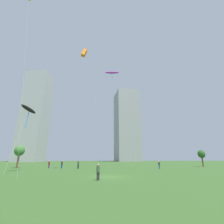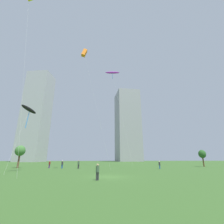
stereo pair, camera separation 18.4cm
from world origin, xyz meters
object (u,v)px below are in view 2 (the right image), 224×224
(person_standing_2, at_px, (62,164))
(park_tree_0, at_px, (202,154))
(person_standing_0, at_px, (98,171))
(kite_flying_0, at_px, (29,110))
(distant_highrise_1, at_px, (127,125))
(kite_flying_3, at_px, (29,0))
(kite_flying_2, at_px, (112,73))
(kite_flying_1, at_px, (84,53))
(distant_highrise_0, at_px, (36,115))
(park_tree_1, at_px, (20,151))
(person_standing_4, at_px, (50,164))
(person_standing_1, at_px, (79,164))
(person_standing_3, at_px, (159,164))

(person_standing_2, xyz_separation_m, park_tree_0, (37.37, 3.29, 2.32))
(person_standing_0, xyz_separation_m, kite_flying_0, (-12.73, 11.55, 9.92))
(person_standing_0, distance_m, park_tree_0, 38.65)
(person_standing_2, bearing_deg, distant_highrise_1, 54.89)
(person_standing_2, height_order, kite_flying_0, kite_flying_0)
(person_standing_0, bearing_deg, kite_flying_3, 149.17)
(person_standing_2, bearing_deg, kite_flying_2, 20.16)
(distant_highrise_1, bearing_deg, kite_flying_1, -110.72)
(distant_highrise_0, relative_size, distant_highrise_1, 1.12)
(kite_flying_2, bearing_deg, park_tree_1, -165.13)
(person_standing_0, bearing_deg, person_standing_4, 100.67)
(kite_flying_1, bearing_deg, person_standing_2, 121.17)
(park_tree_0, bearing_deg, distant_highrise_1, 91.80)
(person_standing_1, bearing_deg, person_standing_0, -102.03)
(person_standing_1, height_order, kite_flying_3, kite_flying_3)
(kite_flying_1, bearing_deg, park_tree_1, 148.05)
(kite_flying_0, bearing_deg, person_standing_4, 80.67)
(person_standing_0, height_order, park_tree_1, park_tree_1)
(kite_flying_0, bearing_deg, kite_flying_1, 17.92)
(kite_flying_2, relative_size, park_tree_1, 5.96)
(kite_flying_0, relative_size, distant_highrise_0, 0.17)
(person_standing_3, xyz_separation_m, distant_highrise_1, (13.10, 94.44, 28.65))
(person_standing_4, xyz_separation_m, kite_flying_2, (15.82, 7.40, 29.84))
(person_standing_3, xyz_separation_m, kite_flying_2, (-8.90, 12.95, 29.86))
(person_standing_2, distance_m, distant_highrise_0, 91.48)
(distant_highrise_0, bearing_deg, distant_highrise_1, 22.11)
(person_standing_1, bearing_deg, kite_flying_1, -109.67)
(person_standing_4, xyz_separation_m, kite_flying_1, (7.34, -8.12, 25.30))
(kite_flying_0, height_order, kite_flying_3, kite_flying_3)
(kite_flying_0, bearing_deg, kite_flying_2, 46.34)
(person_standing_0, distance_m, person_standing_2, 22.78)
(person_standing_1, bearing_deg, person_standing_2, 134.64)
(kite_flying_0, distance_m, distant_highrise_1, 109.16)
(kite_flying_3, bearing_deg, park_tree_1, 107.42)
(person_standing_0, height_order, kite_flying_3, kite_flying_3)
(person_standing_0, relative_size, person_standing_3, 1.00)
(kite_flying_3, relative_size, park_tree_1, 5.38)
(person_standing_2, bearing_deg, distant_highrise_0, 101.33)
(kite_flying_3, height_order, distant_highrise_0, distant_highrise_0)
(person_standing_2, relative_size, kite_flying_2, 0.06)
(person_standing_3, distance_m, park_tree_1, 33.12)
(person_standing_4, height_order, distant_highrise_0, distant_highrise_0)
(kite_flying_0, bearing_deg, person_standing_1, 43.16)
(park_tree_1, bearing_deg, kite_flying_3, -72.58)
(person_standing_1, distance_m, person_standing_2, 4.17)
(person_standing_0, xyz_separation_m, person_standing_3, (13.81, 17.09, 0.00))
(person_standing_3, xyz_separation_m, kite_flying_3, (-25.89, -13.67, 26.50))
(park_tree_0, distance_m, park_tree_1, 48.13)
(person_standing_3, height_order, distant_highrise_0, distant_highrise_0)
(kite_flying_1, xyz_separation_m, distant_highrise_0, (-40.92, 84.25, 6.94))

